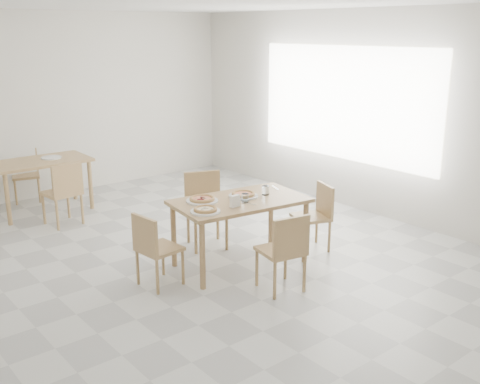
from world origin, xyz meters
TOP-DOWN VIEW (x-y plane):
  - room at (2.98, 0.30)m, footprint 7.28×7.00m
  - main_table at (0.40, -0.50)m, footprint 1.52×1.00m
  - chair_south at (0.30, -1.31)m, footprint 0.47×0.47m
  - chair_north at (0.46, 0.24)m, footprint 0.56×0.56m
  - chair_west at (-0.63, -0.39)m, footprint 0.42×0.42m
  - chair_east at (1.39, -0.71)m, footprint 0.50×0.50m
  - plate_margherita at (0.49, -0.44)m, footprint 0.32×0.32m
  - plate_mushroom at (-0.15, -0.62)m, footprint 0.30×0.30m
  - plate_pepperoni at (0.04, -0.30)m, footprint 0.34×0.34m
  - pizza_margherita at (0.49, -0.44)m, footprint 0.34×0.34m
  - pizza_mushroom at (-0.15, -0.62)m, footprint 0.26×0.26m
  - pizza_pepperoni at (0.04, -0.30)m, footprint 0.31×0.31m
  - tumbler_a at (0.73, -0.54)m, footprint 0.08×0.08m
  - tumbler_b at (0.37, -0.62)m, footprint 0.07×0.07m
  - napkin_holder at (0.17, -0.69)m, footprint 0.12×0.06m
  - fork_a at (1.00, -0.40)m, footprint 0.08×0.18m
  - fork_b at (0.37, -0.68)m, footprint 0.06×0.17m
  - second_table at (-0.57, 2.75)m, footprint 1.32×0.77m
  - chair_back_s at (-0.57, 1.96)m, footprint 0.47×0.47m
  - chair_back_n at (-0.56, 3.47)m, footprint 0.48×0.48m
  - plate_empty at (-0.40, 2.77)m, footprint 0.28×0.28m

SIDE VIEW (x-z plane):
  - chair_west at x=-0.63m, z-range 0.06..0.83m
  - chair_back_n at x=-0.56m, z-range 0.06..0.84m
  - chair_east at x=1.39m, z-range 0.06..0.84m
  - chair_south at x=0.30m, z-range 0.06..0.88m
  - chair_back_s at x=-0.57m, z-range 0.07..0.92m
  - chair_north at x=0.46m, z-range 0.07..0.95m
  - second_table at x=-0.57m, z-range 0.28..1.03m
  - main_table at x=0.40m, z-range 0.29..1.04m
  - fork_a at x=1.00m, z-range 0.75..0.76m
  - fork_b at x=0.37m, z-range 0.75..0.76m
  - plate_margherita at x=0.49m, z-range 0.75..0.77m
  - plate_mushroom at x=-0.15m, z-range 0.75..0.77m
  - plate_pepperoni at x=0.04m, z-range 0.75..0.77m
  - plate_empty at x=-0.40m, z-range 0.75..0.77m
  - pizza_margherita at x=0.49m, z-range 0.76..0.80m
  - pizza_mushroom at x=-0.15m, z-range 0.76..0.80m
  - pizza_pepperoni at x=0.04m, z-range 0.77..0.80m
  - tumbler_b at x=0.37m, z-range 0.75..0.85m
  - tumbler_a at x=0.73m, z-range 0.75..0.85m
  - napkin_holder at x=0.17m, z-range 0.75..0.88m
  - room at x=2.98m, z-range -2.00..5.00m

